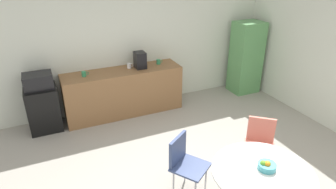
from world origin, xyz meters
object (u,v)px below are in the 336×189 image
at_px(mini_fridge, 44,108).
at_px(microwave, 38,81).
at_px(mug_red, 129,66).
at_px(round_table, 261,181).
at_px(mug_white, 84,74).
at_px(chair_coral, 260,140).
at_px(mug_green, 159,62).
at_px(fruit_bowl, 267,166).
at_px(chair_navy, 184,159).
at_px(locker_cabinet, 246,58).
at_px(coffee_maker, 140,60).

relative_size(mini_fridge, microwave, 1.68).
bearing_deg(mug_red, round_table, -82.15).
relative_size(round_table, mug_white, 8.68).
distance_m(chair_coral, mug_green, 2.67).
bearing_deg(mini_fridge, mug_red, 2.75).
distance_m(fruit_bowl, mug_green, 3.33).
xyz_separation_m(microwave, mug_red, (1.66, 0.08, 0.01)).
height_order(microwave, mug_green, microwave).
relative_size(chair_navy, mug_red, 6.43).
bearing_deg(mug_green, mini_fridge, -178.28).
distance_m(microwave, round_table, 3.91).
bearing_deg(fruit_bowl, mug_white, 113.33).
bearing_deg(chair_navy, chair_coral, -2.71).
height_order(locker_cabinet, mug_white, locker_cabinet).
bearing_deg(locker_cabinet, coffee_maker, 177.69).
bearing_deg(locker_cabinet, mug_red, 176.17).
bearing_deg(microwave, locker_cabinet, -1.32).
height_order(locker_cabinet, chair_coral, locker_cabinet).
xyz_separation_m(mini_fridge, mug_red, (1.66, 0.08, 0.54)).
relative_size(round_table, chair_coral, 1.35).
relative_size(microwave, coffee_maker, 1.50).
distance_m(locker_cabinet, mug_red, 2.69).
xyz_separation_m(mug_white, mug_green, (1.49, 0.08, 0.00)).
height_order(microwave, fruit_bowl, microwave).
height_order(round_table, chair_coral, chair_coral).
relative_size(chair_coral, mug_green, 6.43).
height_order(mini_fridge, round_table, mini_fridge).
bearing_deg(chair_coral, microwave, 137.48).
distance_m(mug_white, mug_red, 0.89).
distance_m(locker_cabinet, mug_white, 3.57).
bearing_deg(chair_navy, fruit_bowl, -52.29).
xyz_separation_m(round_table, fruit_bowl, (0.06, 0.01, 0.18)).
xyz_separation_m(locker_cabinet, fruit_bowl, (-2.16, -3.15, -0.01)).
relative_size(microwave, mug_white, 3.72).
xyz_separation_m(locker_cabinet, mug_green, (-2.07, 0.17, 0.14)).
relative_size(chair_navy, mug_green, 6.43).
xyz_separation_m(locker_cabinet, coffee_maker, (-2.48, 0.10, 0.25)).
bearing_deg(mug_red, coffee_maker, -21.88).
height_order(microwave, round_table, microwave).
height_order(mini_fridge, microwave, microwave).
distance_m(round_table, coffee_maker, 3.31).
height_order(fruit_bowl, mug_green, mug_green).
bearing_deg(mug_green, mug_white, -177.09).
bearing_deg(coffee_maker, fruit_bowl, -84.39).
bearing_deg(mug_red, fruit_bowl, -81.17).
bearing_deg(microwave, fruit_bowl, -56.23).
xyz_separation_m(round_table, chair_coral, (0.63, 0.75, -0.09)).
relative_size(microwave, round_table, 0.43).
bearing_deg(round_table, mug_white, 112.40).
relative_size(mini_fridge, coffee_maker, 2.53).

